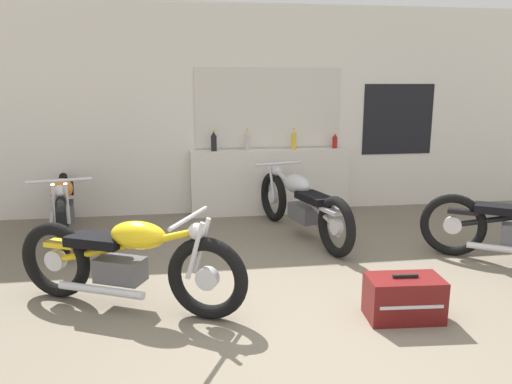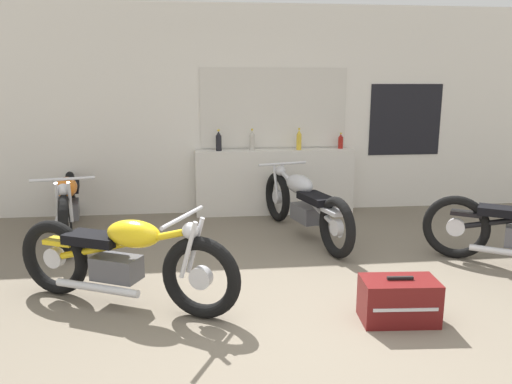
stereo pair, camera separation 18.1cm
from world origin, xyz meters
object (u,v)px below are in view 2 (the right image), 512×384
(bottle_leftmost, at_px, (219,141))
(bottle_center, at_px, (299,140))
(hard_case_darkred, at_px, (399,300))
(bottle_left_center, at_px, (252,141))
(motorcycle_orange, at_px, (68,204))
(motorcycle_silver, at_px, (304,204))
(bottle_right_center, at_px, (341,142))
(motorcycle_yellow, at_px, (123,259))

(bottle_leftmost, xyz_separation_m, bottle_center, (1.09, -0.02, 0.00))
(bottle_center, relative_size, hard_case_darkred, 0.50)
(bottle_leftmost, distance_m, hard_case_darkred, 3.61)
(bottle_left_center, relative_size, motorcycle_orange, 0.14)
(bottle_leftmost, relative_size, bottle_left_center, 0.98)
(bottle_leftmost, relative_size, motorcycle_silver, 0.14)
(bottle_leftmost, height_order, motorcycle_orange, bottle_leftmost)
(motorcycle_silver, bearing_deg, bottle_right_center, 57.22)
(bottle_leftmost, distance_m, motorcycle_silver, 1.59)
(bottle_leftmost, bearing_deg, bottle_left_center, -0.78)
(bottle_right_center, bearing_deg, bottle_leftmost, -178.52)
(bottle_right_center, xyz_separation_m, motorcycle_orange, (-3.49, -0.83, -0.58))
(bottle_right_center, bearing_deg, bottle_left_center, -177.71)
(bottle_right_center, relative_size, motorcycle_yellow, 0.12)
(motorcycle_yellow, xyz_separation_m, hard_case_darkred, (2.10, -0.53, -0.23))
(motorcycle_orange, bearing_deg, hard_case_darkred, -39.77)
(bottle_left_center, distance_m, bottle_center, 0.64)
(hard_case_darkred, bearing_deg, bottle_center, 92.13)
(motorcycle_yellow, distance_m, motorcycle_orange, 2.17)
(motorcycle_orange, bearing_deg, motorcycle_yellow, -65.40)
(motorcycle_silver, bearing_deg, bottle_left_center, 113.55)
(bottle_center, distance_m, motorcycle_silver, 1.27)
(motorcycle_yellow, distance_m, motorcycle_silver, 2.46)
(bottle_leftmost, height_order, motorcycle_silver, bottle_leftmost)
(bottle_leftmost, height_order, bottle_center, bottle_center)
(bottle_left_center, bearing_deg, motorcycle_yellow, -115.96)
(bottle_left_center, xyz_separation_m, hard_case_darkred, (0.76, -3.29, -0.85))
(bottle_right_center, distance_m, hard_case_darkred, 3.47)
(bottle_center, distance_m, motorcycle_orange, 3.05)
(bottle_left_center, relative_size, bottle_right_center, 1.34)
(bottle_leftmost, xyz_separation_m, motorcycle_silver, (0.94, -1.12, -0.62))
(motorcycle_silver, bearing_deg, bottle_center, 82.17)
(bottle_left_center, distance_m, motorcycle_orange, 2.46)
(motorcycle_yellow, height_order, motorcycle_orange, motorcycle_orange)
(bottle_leftmost, bearing_deg, bottle_right_center, 1.48)
(motorcycle_orange, xyz_separation_m, hard_case_darkred, (3.01, -2.50, -0.23))
(bottle_center, xyz_separation_m, motorcycle_silver, (-0.15, -1.10, -0.62))
(motorcycle_yellow, bearing_deg, bottle_leftmost, 72.05)
(bottle_left_center, bearing_deg, motorcycle_silver, -66.45)
(motorcycle_yellow, xyz_separation_m, motorcycle_silver, (1.83, 1.64, 0.00))
(bottle_right_center, xyz_separation_m, motorcycle_silver, (-0.75, -1.17, -0.59))
(bottle_left_center, relative_size, bottle_center, 0.99)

